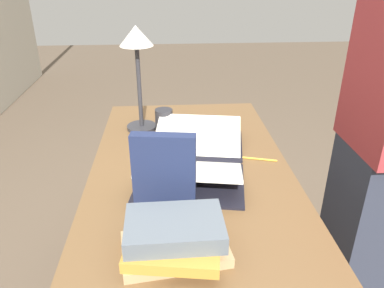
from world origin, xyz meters
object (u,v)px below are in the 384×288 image
(open_book, at_px, (194,156))
(book_stack_tall, at_px, (175,238))
(coffee_mug, at_px, (164,120))
(person_reader, at_px, (379,142))
(pencil, at_px, (256,159))
(reading_lamp, at_px, (137,53))
(book_standing_upright, at_px, (164,174))

(open_book, distance_m, book_stack_tall, 0.48)
(coffee_mug, bearing_deg, book_stack_tall, -178.09)
(open_book, height_order, person_reader, person_reader)
(book_stack_tall, relative_size, pencil, 1.85)
(open_book, height_order, reading_lamp, reading_lamp)
(pencil, distance_m, person_reader, 0.47)
(open_book, bearing_deg, book_stack_tall, 179.40)
(book_standing_upright, bearing_deg, person_reader, -62.38)
(pencil, bearing_deg, reading_lamp, 54.34)
(open_book, distance_m, reading_lamp, 0.49)
(pencil, bearing_deg, book_standing_upright, 130.75)
(reading_lamp, bearing_deg, person_reader, -109.04)
(book_standing_upright, height_order, pencil, book_standing_upright)
(pencil, bearing_deg, person_reader, -89.68)
(open_book, distance_m, coffee_mug, 0.31)
(book_standing_upright, xyz_separation_m, coffee_mug, (0.58, 0.00, -0.08))
(open_book, relative_size, book_standing_upright, 2.47)
(coffee_mug, xyz_separation_m, person_reader, (-0.29, -0.81, 0.01))
(reading_lamp, relative_size, coffee_mug, 4.22)
(reading_lamp, distance_m, pencil, 0.64)
(book_standing_upright, xyz_separation_m, reading_lamp, (0.61, 0.10, 0.21))
(pencil, height_order, person_reader, person_reader)
(book_standing_upright, distance_m, person_reader, 0.86)
(open_book, relative_size, pencil, 4.01)
(person_reader, bearing_deg, book_stack_tall, -58.41)
(person_reader, bearing_deg, book_standing_upright, -69.93)
(book_standing_upright, xyz_separation_m, pencil, (0.29, -0.34, -0.12))
(book_standing_upright, bearing_deg, pencil, -41.70)
(book_standing_upright, distance_m, pencil, 0.46)
(person_reader, bearing_deg, pencil, -89.68)
(book_stack_tall, height_order, person_reader, person_reader)
(book_stack_tall, bearing_deg, reading_lamp, 8.98)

